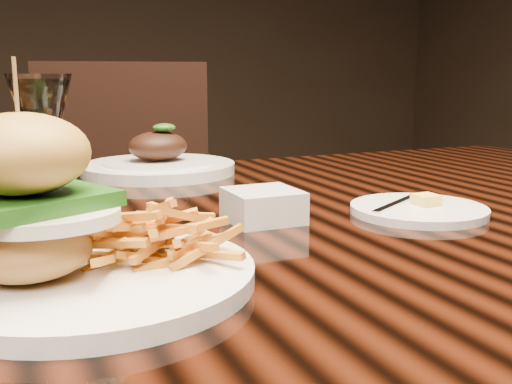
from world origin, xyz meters
name	(u,v)px	position (x,y,z in m)	size (l,w,h in m)	color
dining_table	(247,278)	(0.00, 0.00, 0.67)	(1.60, 0.90, 0.75)	black
burger_plate	(79,233)	(-0.21, -0.17, 0.79)	(0.26, 0.26, 0.18)	white
side_saucer	(418,209)	(0.20, -0.07, 0.76)	(0.16, 0.16, 0.02)	white
ramekin	(263,206)	(0.01, -0.03, 0.77)	(0.08, 0.08, 0.04)	white
wine_glass	(42,121)	(-0.22, -0.02, 0.87)	(0.06, 0.06, 0.17)	white
far_dish	(159,164)	(-0.02, 0.36, 0.77)	(0.26, 0.26, 0.09)	white
chair_far	(128,221)	(0.03, 0.89, 0.54)	(0.54, 0.54, 0.95)	black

